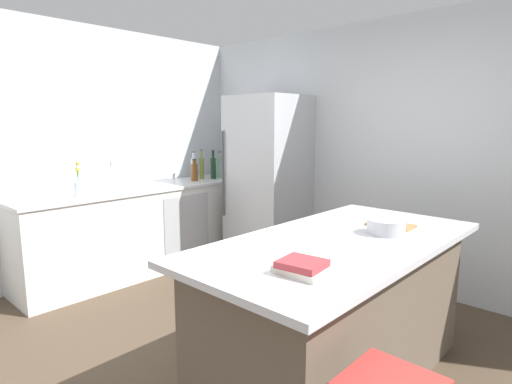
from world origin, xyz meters
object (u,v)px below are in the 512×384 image
(vinegar_bottle, at_px, (231,168))
(whiskey_bottle, at_px, (194,172))
(olive_oil_bottle, at_px, (202,167))
(refrigerator, at_px, (268,182))
(gin_bottle, at_px, (220,168))
(kitchen_island, at_px, (337,309))
(cutting_board, at_px, (391,225))
(flower_vase, at_px, (79,187))
(sink_faucet, at_px, (112,175))
(soda_bottle, at_px, (194,168))
(mixing_bowl, at_px, (386,227))
(cookbook_stack, at_px, (302,267))
(wine_bottle, at_px, (213,167))
(syrup_bottle, at_px, (220,169))

(vinegar_bottle, xyz_separation_m, whiskey_bottle, (-0.01, -0.58, -0.00))
(vinegar_bottle, distance_m, olive_oil_bottle, 0.41)
(refrigerator, relative_size, gin_bottle, 5.77)
(kitchen_island, height_order, cutting_board, cutting_board)
(refrigerator, bearing_deg, flower_vase, -113.36)
(refrigerator, distance_m, sink_faucet, 1.67)
(refrigerator, xyz_separation_m, sink_faucet, (-0.90, -1.41, 0.13))
(soda_bottle, bearing_deg, vinegar_bottle, 72.90)
(sink_faucet, height_order, flower_vase, flower_vase)
(olive_oil_bottle, xyz_separation_m, soda_bottle, (-0.04, -0.09, -0.00))
(olive_oil_bottle, bearing_deg, mixing_bowl, -16.75)
(vinegar_bottle, distance_m, cookbook_stack, 3.52)
(olive_oil_bottle, height_order, mixing_bowl, olive_oil_bottle)
(vinegar_bottle, xyz_separation_m, soda_bottle, (-0.15, -0.48, 0.02))
(mixing_bowl, bearing_deg, vinegar_bottle, 155.49)
(soda_bottle, relative_size, mixing_bowl, 1.43)
(whiskey_bottle, xyz_separation_m, mixing_bowl, (2.74, -0.66, -0.07))
(wine_bottle, bearing_deg, vinegar_bottle, 91.48)
(refrigerator, bearing_deg, syrup_bottle, 175.57)
(kitchen_island, distance_m, olive_oil_bottle, 2.99)
(kitchen_island, distance_m, whiskey_bottle, 2.83)
(syrup_bottle, relative_size, wine_bottle, 0.71)
(cookbook_stack, bearing_deg, vinegar_bottle, 141.80)
(vinegar_bottle, bearing_deg, refrigerator, -11.62)
(gin_bottle, bearing_deg, wine_bottle, -90.97)
(flower_vase, bearing_deg, gin_bottle, 89.77)
(syrup_bottle, bearing_deg, vinegar_bottle, 44.79)
(refrigerator, height_order, olive_oil_bottle, refrigerator)
(cookbook_stack, bearing_deg, kitchen_island, 106.50)
(flower_vase, bearing_deg, mixing_bowl, 15.02)
(kitchen_island, xyz_separation_m, sink_faucet, (-2.69, -0.02, 0.62))
(whiskey_bottle, bearing_deg, syrup_bottle, 99.45)
(flower_vase, bearing_deg, cutting_board, 19.37)
(vinegar_bottle, bearing_deg, cookbook_stack, -38.20)
(kitchen_island, bearing_deg, sink_faucet, -179.56)
(vinegar_bottle, relative_size, gin_bottle, 0.86)
(syrup_bottle, distance_m, olive_oil_bottle, 0.30)
(cookbook_stack, bearing_deg, wine_bottle, 145.80)
(refrigerator, xyz_separation_m, vinegar_bottle, (-0.79, 0.16, 0.09))
(sink_faucet, height_order, wine_bottle, wine_bottle)
(refrigerator, relative_size, vinegar_bottle, 6.69)
(refrigerator, xyz_separation_m, flower_vase, (-0.78, -1.81, 0.06))
(soda_bottle, bearing_deg, cutting_board, -11.29)
(flower_vase, xyz_separation_m, cookbook_stack, (2.76, -0.20, -0.07))
(cookbook_stack, xyz_separation_m, mixing_bowl, (-0.04, 0.93, 0.02))
(vinegar_bottle, xyz_separation_m, wine_bottle, (0.01, -0.30, 0.03))
(flower_vase, bearing_deg, cookbook_stack, -4.17)
(soda_bottle, bearing_deg, whiskey_bottle, -37.28)
(soda_bottle, relative_size, cookbook_stack, 1.37)
(syrup_bottle, distance_m, gin_bottle, 0.15)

